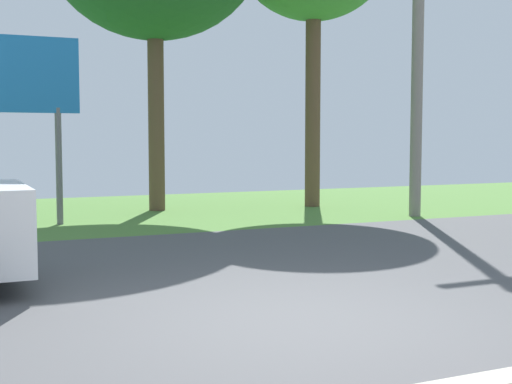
# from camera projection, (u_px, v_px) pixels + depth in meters

# --- Properties ---
(ground_plane) EXTENTS (40.00, 22.00, 0.20)m
(ground_plane) POSITION_uv_depth(u_px,v_px,m) (193.00, 271.00, 8.88)
(ground_plane) COLOR #4C4C4F
(utility_pole) EXTENTS (1.80, 0.24, 7.49)m
(utility_pole) POSITION_uv_depth(u_px,v_px,m) (418.00, 26.00, 14.34)
(utility_pole) COLOR gray
(utility_pole) RESTS_ON ground_plane
(roadside_billboard) EXTENTS (2.60, 0.12, 3.50)m
(roadside_billboard) POSITION_uv_depth(u_px,v_px,m) (6.00, 88.00, 12.68)
(roadside_billboard) COLOR slate
(roadside_billboard) RESTS_ON ground_plane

